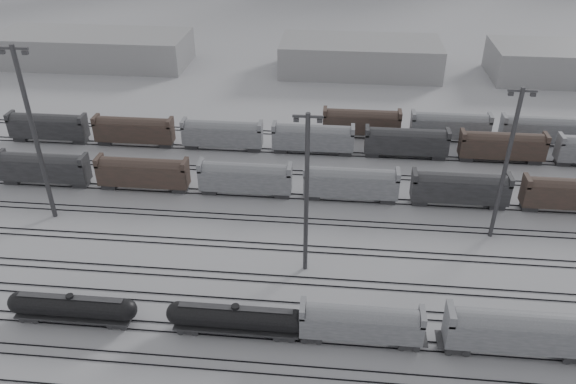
# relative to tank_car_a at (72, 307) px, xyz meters

# --- Properties ---
(ground) EXTENTS (900.00, 900.00, 0.00)m
(ground) POSITION_rel_tank_car_a_xyz_m (24.45, -1.00, -2.24)
(ground) COLOR #ACACB1
(ground) RESTS_ON ground
(tracks) EXTENTS (220.00, 71.50, 0.16)m
(tracks) POSITION_rel_tank_car_a_xyz_m (24.45, 16.50, -2.16)
(tracks) COLOR black
(tracks) RESTS_ON ground
(tank_car_a) EXTENTS (15.64, 2.61, 3.86)m
(tank_car_a) POSITION_rel_tank_car_a_xyz_m (0.00, 0.00, 0.00)
(tank_car_a) COLOR black
(tank_car_a) RESTS_ON ground
(tank_car_b) EXTENTS (16.27, 2.71, 4.02)m
(tank_car_b) POSITION_rel_tank_car_a_xyz_m (19.49, -0.00, 0.09)
(tank_car_b) COLOR black
(tank_car_b) RESTS_ON ground
(hopper_car_a) EXTENTS (13.79, 2.74, 4.93)m
(hopper_car_a) POSITION_rel_tank_car_a_xyz_m (33.69, 0.00, 0.81)
(hopper_car_a) COLOR black
(hopper_car_a) RESTS_ON ground
(hopper_car_b) EXTENTS (15.93, 3.17, 5.70)m
(hopper_car_b) POSITION_rel_tank_car_a_xyz_m (50.79, 0.00, 1.29)
(hopper_car_b) COLOR black
(hopper_car_b) RESTS_ON ground
(light_mast_b) EXTENTS (4.28, 0.68, 26.73)m
(light_mast_b) POSITION_rel_tank_car_a_xyz_m (-12.81, 21.65, 11.94)
(light_mast_b) COLOR #3C3C3F
(light_mast_b) RESTS_ON ground
(light_mast_c) EXTENTS (3.60, 0.58, 22.53)m
(light_mast_c) POSITION_rel_tank_car_a_xyz_m (26.51, 12.71, 9.71)
(light_mast_c) COLOR #3C3C3F
(light_mast_c) RESTS_ON ground
(light_mast_d) EXTENTS (3.65, 0.58, 22.79)m
(light_mast_d) POSITION_rel_tank_car_a_xyz_m (52.92, 22.92, 9.85)
(light_mast_d) COLOR #3C3C3F
(light_mast_d) RESTS_ON ground
(bg_string_near) EXTENTS (151.00, 3.00, 5.60)m
(bg_string_near) POSITION_rel_tank_car_a_xyz_m (32.45, 31.00, 0.56)
(bg_string_near) COLOR gray
(bg_string_near) RESTS_ON ground
(bg_string_mid) EXTENTS (151.00, 3.00, 5.60)m
(bg_string_mid) POSITION_rel_tank_car_a_xyz_m (42.45, 47.00, 0.56)
(bg_string_mid) COLOR black
(bg_string_mid) RESTS_ON ground
(bg_string_far) EXTENTS (66.00, 3.00, 5.60)m
(bg_string_far) POSITION_rel_tank_car_a_xyz_m (59.95, 55.00, 0.56)
(bg_string_far) COLOR #47332D
(bg_string_far) RESTS_ON ground
(warehouse_left) EXTENTS (50.00, 18.00, 8.00)m
(warehouse_left) POSITION_rel_tank_car_a_xyz_m (-35.55, 94.00, 1.76)
(warehouse_left) COLOR gray
(warehouse_left) RESTS_ON ground
(warehouse_mid) EXTENTS (40.00, 18.00, 8.00)m
(warehouse_mid) POSITION_rel_tank_car_a_xyz_m (34.45, 94.00, 1.76)
(warehouse_mid) COLOR gray
(warehouse_mid) RESTS_ON ground
(warehouse_right) EXTENTS (35.00, 18.00, 8.00)m
(warehouse_right) POSITION_rel_tank_car_a_xyz_m (84.45, 94.00, 1.76)
(warehouse_right) COLOR gray
(warehouse_right) RESTS_ON ground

